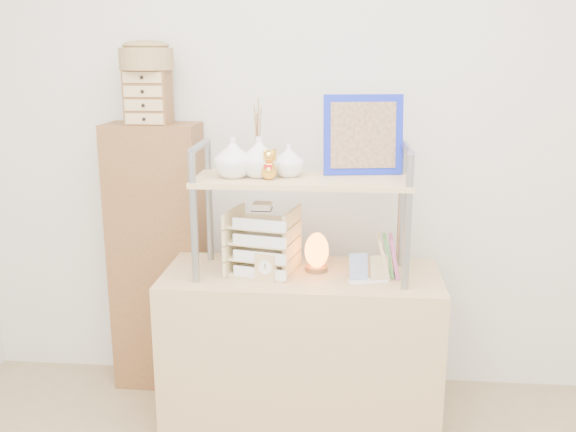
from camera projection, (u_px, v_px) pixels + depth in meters
The scene contains 10 objects.
room_shell at pixel (283, 47), 1.77m from camera, with size 3.42×3.41×2.61m.
desk at pixel (301, 352), 2.87m from camera, with size 1.20×0.50×0.75m, color tan.
cabinet at pixel (158, 258), 3.22m from camera, with size 0.45×0.24×1.35m, color brown.
hutch at pixel (289, 170), 2.68m from camera, with size 0.90×0.34×0.76m.
letter_tray at pixel (263, 245), 2.77m from camera, with size 0.30×0.29×0.31m.
salt_lamp at pixel (317, 251), 2.79m from camera, with size 0.11×0.11×0.17m.
desk_clock at pixel (266, 267), 2.67m from camera, with size 0.09×0.06×0.12m.
postcard_stand at pixel (368, 273), 2.68m from camera, with size 0.17×0.09×0.12m.
drawer_chest at pixel (148, 97), 3.00m from camera, with size 0.20×0.16×0.25m.
woven_basket at pixel (146, 59), 2.96m from camera, with size 0.25×0.25×0.10m, color olive.
Camera 1 is at (0.18, -1.43, 1.68)m, focal length 40.00 mm.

